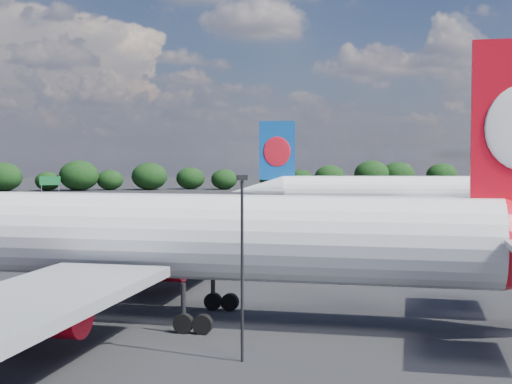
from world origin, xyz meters
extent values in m
plane|color=black|center=(0.00, 60.00, 0.00)|extent=(500.00, 500.00, 0.00)
cylinder|color=white|center=(8.73, 4.48, 5.56)|extent=(41.28, 20.98, 5.56)
cube|color=#9A9CA2|center=(1.25, -8.09, 3.78)|extent=(15.03, 23.34, 0.61)
cube|color=#9A9CA2|center=(12.07, 18.73, 3.78)|extent=(15.03, 23.34, 0.61)
cylinder|color=red|center=(1.27, -2.10, 2.34)|extent=(6.28, 4.87, 3.00)
cube|color=#9A9CA2|center=(1.27, -2.10, 3.11)|extent=(2.39, 1.23, 1.33)
cylinder|color=red|center=(7.93, 14.40, 2.34)|extent=(6.28, 4.87, 3.00)
cube|color=#9A9CA2|center=(7.93, 14.40, 3.11)|extent=(2.39, 1.23, 1.33)
cylinder|color=black|center=(9.54, 0.56, 1.67)|extent=(0.41, 0.41, 2.78)
cylinder|color=black|center=(9.54, 0.56, 0.61)|extent=(1.32, 0.92, 1.22)
cylinder|color=black|center=(10.67, 0.10, 0.61)|extent=(1.32, 0.92, 1.22)
cylinder|color=black|center=(12.04, 6.74, 1.67)|extent=(0.41, 0.41, 2.78)
cylinder|color=black|center=(12.04, 6.74, 0.61)|extent=(1.32, 0.92, 1.22)
cylinder|color=black|center=(13.17, 6.29, 0.61)|extent=(1.32, 0.92, 1.22)
cylinder|color=white|center=(48.55, 62.28, 5.08)|extent=(38.81, 13.04, 5.08)
cone|color=white|center=(25.70, 67.17, 5.08)|extent=(9.01, 6.67, 5.08)
cube|color=#0D4798|center=(28.68, 66.53, 11.58)|extent=(5.57, 1.67, 9.14)
ellipsoid|color=red|center=(28.62, 66.23, 11.40)|extent=(4.21, 1.09, 4.67)
ellipsoid|color=red|center=(28.74, 66.83, 11.40)|extent=(4.21, 1.09, 4.67)
cube|color=#9A9CA2|center=(26.52, 61.28, 5.49)|extent=(5.75, 6.92, 0.30)
cube|color=#9A9CA2|center=(28.86, 72.21, 5.49)|extent=(5.75, 6.92, 0.30)
cube|color=#9A9CA2|center=(47.77, 48.94, 3.45)|extent=(10.71, 21.25, 0.56)
cube|color=#9A9CA2|center=(53.30, 74.77, 3.45)|extent=(10.71, 21.25, 0.56)
cylinder|color=#9A9CA2|center=(50.82, 53.48, 2.13)|extent=(5.54, 3.74, 2.74)
cube|color=#9A9CA2|center=(50.82, 53.48, 2.84)|extent=(2.25, 0.77, 1.22)
cylinder|color=#9A9CA2|center=(54.22, 69.38, 2.13)|extent=(5.54, 3.74, 2.74)
cube|color=#9A9CA2|center=(54.22, 69.38, 2.84)|extent=(2.25, 0.77, 1.22)
cylinder|color=black|center=(45.93, 59.72, 1.52)|extent=(0.34, 0.34, 2.54)
cylinder|color=black|center=(45.93, 59.72, 0.56)|extent=(1.19, 0.68, 1.12)
cylinder|color=black|center=(44.83, 59.96, 0.56)|extent=(1.19, 0.68, 1.12)
cylinder|color=black|center=(47.20, 65.69, 1.52)|extent=(0.34, 0.34, 2.54)
cylinder|color=black|center=(47.20, 65.69, 0.56)|extent=(1.19, 0.68, 1.12)
cylinder|color=black|center=(46.11, 65.92, 0.56)|extent=(1.19, 0.68, 1.12)
cylinder|color=black|center=(63.45, 59.09, 1.47)|extent=(0.29, 0.29, 2.54)
cylinder|color=black|center=(63.45, 59.09, 0.46)|extent=(0.97, 0.54, 0.91)
cylinder|color=black|center=(12.18, -5.95, 4.78)|extent=(0.16, 0.16, 9.56)
cube|color=black|center=(12.18, -5.95, 9.71)|extent=(0.55, 0.30, 0.28)
cube|color=#156D30|center=(-18.00, 176.00, 3.20)|extent=(6.00, 0.30, 2.60)
cylinder|color=#93959B|center=(-20.50, 176.00, 1.00)|extent=(0.20, 0.20, 2.00)
cylinder|color=#93959B|center=(-15.50, 176.00, 1.00)|extent=(0.20, 0.20, 2.00)
cube|color=yellow|center=(12.00, 182.00, 4.00)|extent=(5.00, 0.30, 3.00)
cylinder|color=#93959B|center=(12.00, 182.00, 1.25)|extent=(0.30, 0.30, 2.50)
ellipsoid|color=black|center=(-31.81, 179.17, 4.30)|extent=(11.18, 9.46, 8.60)
ellipsoid|color=black|center=(-19.20, 180.51, 2.90)|extent=(7.55, 6.39, 5.81)
ellipsoid|color=black|center=(-9.86, 179.65, 4.60)|extent=(11.95, 10.11, 9.19)
ellipsoid|color=black|center=(-0.69, 181.25, 3.12)|extent=(8.12, 6.87, 6.25)
ellipsoid|color=black|center=(11.35, 180.40, 4.24)|extent=(11.02, 9.33, 8.48)
ellipsoid|color=black|center=(24.21, 182.43, 3.47)|extent=(9.03, 7.64, 6.95)
ellipsoid|color=black|center=(34.53, 179.28, 3.19)|extent=(8.30, 7.02, 6.38)
ellipsoid|color=black|center=(49.42, 176.00, 3.28)|extent=(8.52, 7.21, 6.56)
ellipsoid|color=black|center=(60.18, 182.70, 3.04)|extent=(7.90, 6.69, 6.08)
ellipsoid|color=black|center=(67.94, 176.08, 3.80)|extent=(9.89, 8.37, 7.61)
ellipsoid|color=black|center=(83.22, 180.02, 4.52)|extent=(11.74, 9.94, 9.03)
ellipsoid|color=black|center=(92.31, 180.27, 4.27)|extent=(11.11, 9.40, 8.55)
ellipsoid|color=black|center=(107.33, 179.61, 4.06)|extent=(10.57, 8.94, 8.13)
camera|label=1|loc=(6.64, -42.57, 10.90)|focal=50.00mm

